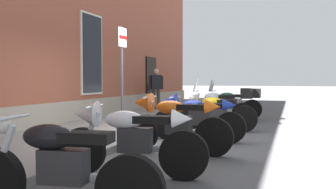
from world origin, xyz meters
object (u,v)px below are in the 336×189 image
Objects in this scene: motorcycle_blue_sport at (194,115)px; motorcycle_green_touring at (233,102)px; motorcycle_orange_sport at (172,121)px; motorcycle_silver_touring at (221,105)px; motorcycle_white_sport at (126,136)px; motorcycle_yellow_naked at (215,112)px; motorcycle_black_naked at (57,168)px; pedestrian_dark_jacket at (156,87)px; parking_sign at (122,63)px.

motorcycle_green_touring reaches higher than motorcycle_blue_sport.
motorcycle_silver_touring reaches higher than motorcycle_orange_sport.
motorcycle_green_touring reaches higher than motorcycle_white_sport.
motorcycle_green_touring is at bearing 0.64° from motorcycle_yellow_naked.
motorcycle_black_naked is 4.60m from motorcycle_blue_sport.
motorcycle_white_sport is 1.00× the size of motorcycle_blue_sport.
pedestrian_dark_jacket is at bearing 46.81° from motorcycle_silver_touring.
parking_sign reaches higher than motorcycle_orange_sport.
parking_sign reaches higher than motorcycle_silver_touring.
motorcycle_white_sport is 9.74m from pedestrian_dark_jacket.
motorcycle_yellow_naked is (1.61, -0.13, -0.07)m from motorcycle_blue_sport.
motorcycle_white_sport is at bearing -161.44° from pedestrian_dark_jacket.
motorcycle_yellow_naked is at bearing -179.36° from motorcycle_green_touring.
motorcycle_green_touring is at bearing -1.07° from motorcycle_orange_sport.
parking_sign is (1.58, 1.74, 1.10)m from motorcycle_orange_sport.
motorcycle_orange_sport is 0.98× the size of motorcycle_blue_sport.
motorcycle_silver_touring is 1.61m from motorcycle_green_touring.
motorcycle_green_touring is at bearing -1.53° from motorcycle_white_sport.
motorcycle_green_touring is at bearing -1.18° from motorcycle_black_naked.
pedestrian_dark_jacket reaches higher than motorcycle_white_sport.
motorcycle_green_touring is 0.89× the size of parking_sign.
motorcycle_silver_touring reaches higher than motorcycle_yellow_naked.
motorcycle_orange_sport is 3.05m from motorcycle_yellow_naked.
motorcycle_orange_sport is 2.60m from parking_sign.
parking_sign is at bearing 84.90° from motorcycle_blue_sport.
parking_sign reaches higher than pedestrian_dark_jacket.
pedestrian_dark_jacket reaches higher than motorcycle_blue_sport.
motorcycle_yellow_naked is 0.97× the size of motorcycle_green_touring.
parking_sign reaches higher than motorcycle_green_touring.
motorcycle_yellow_naked is at bearing -2.97° from motorcycle_white_sport.
motorcycle_white_sport is at bearing 177.03° from motorcycle_yellow_naked.
motorcycle_silver_touring is (1.53, 0.15, 0.08)m from motorcycle_yellow_naked.
motorcycle_black_naked is at bearing 177.90° from motorcycle_yellow_naked.
motorcycle_green_touring is (9.35, -0.19, 0.06)m from motorcycle_black_naked.
motorcycle_yellow_naked is at bearing -52.38° from parking_sign.
parking_sign is (-5.98, -1.45, 0.65)m from pedestrian_dark_jacket.
motorcycle_green_touring is at bearing -112.77° from pedestrian_dark_jacket.
pedestrian_dark_jacket is (10.73, 3.11, 0.55)m from motorcycle_black_naked.
motorcycle_yellow_naked is at bearing -4.47° from motorcycle_blue_sport.
motorcycle_silver_touring is at bearing -0.02° from motorcycle_orange_sport.
motorcycle_white_sport is 0.85× the size of parking_sign.
motorcycle_white_sport is at bearing 179.12° from motorcycle_silver_touring.
motorcycle_orange_sport is at bearing -1.39° from motorcycle_black_naked.
motorcycle_silver_touring is (6.22, -0.10, 0.00)m from motorcycle_white_sport.
motorcycle_silver_touring is 1.31× the size of pedestrian_dark_jacket.
motorcycle_green_touring is 5.08m from parking_sign.
pedestrian_dark_jacket is at bearing 18.56° from motorcycle_white_sport.
pedestrian_dark_jacket is at bearing 36.43° from motorcycle_yellow_naked.
motorcycle_blue_sport is 6.94m from pedestrian_dark_jacket.
motorcycle_black_naked is 0.99× the size of motorcycle_blue_sport.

